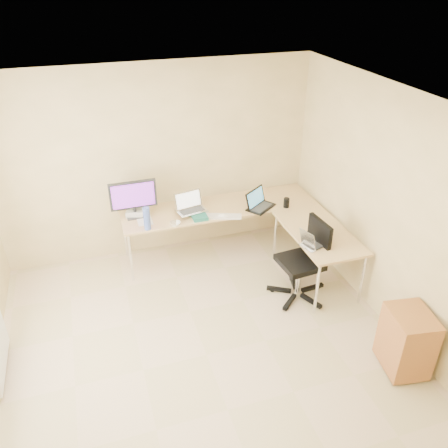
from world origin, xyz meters
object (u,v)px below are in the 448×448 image
object	(u,v)px
laptop_black	(261,200)
cabinet	(406,341)
desk_main	(219,229)
monitor	(134,199)
mug	(146,214)
office_chair	(300,262)
desk_fan	(133,201)
desk_return	(316,256)
laptop_center	(191,203)
keyboard	(223,216)
water_bottle	(147,219)
laptop_return	(313,239)

from	to	relation	value
laptop_black	cabinet	world-z (taller)	laptop_black
desk_main	monitor	xyz separation A→B (m)	(-1.13, 0.06, 0.62)
monitor	mug	size ratio (longest dim) A/B	5.80
office_chair	monitor	bearing A→B (deg)	138.50
desk_fan	laptop_black	bearing A→B (deg)	-31.53
desk_return	laptop_black	world-z (taller)	laptop_black
desk_fan	laptop_center	bearing A→B (deg)	-39.79
desk_return	laptop_center	distance (m)	1.74
monitor	keyboard	size ratio (longest dim) A/B	1.21
mug	monitor	bearing A→B (deg)	155.57
keyboard	water_bottle	world-z (taller)	water_bottle
desk_main	cabinet	bearing A→B (deg)	-66.71
laptop_return	laptop_center	bearing A→B (deg)	26.28
mug	cabinet	world-z (taller)	mug
desk_main	laptop_black	bearing A→B (deg)	-22.08
laptop_center	water_bottle	xyz separation A→B (m)	(-0.61, -0.20, -0.02)
keyboard	cabinet	distance (m)	2.62
monitor	water_bottle	bearing A→B (deg)	-74.55
monitor	desk_fan	distance (m)	0.17
laptop_return	office_chair	size ratio (longest dim) A/B	0.28
keyboard	cabinet	world-z (taller)	keyboard
laptop_center	mug	xyz separation A→B (m)	(-0.59, 0.09, -0.12)
desk_main	desk_return	world-z (taller)	same
desk_fan	cabinet	distance (m)	3.64
desk_return	laptop_return	bearing A→B (deg)	-130.52
keyboard	cabinet	bearing A→B (deg)	-43.04
cabinet	laptop_return	bearing A→B (deg)	114.83
keyboard	water_bottle	distance (m)	0.99
desk_main	monitor	bearing A→B (deg)	176.97
desk_main	keyboard	bearing A→B (deg)	-99.18
mug	desk_fan	bearing A→B (deg)	123.01
desk_main	monitor	distance (m)	1.29
desk_return	keyboard	world-z (taller)	keyboard
desk_return	cabinet	distance (m)	1.62
laptop_center	office_chair	size ratio (longest dim) A/B	0.37
laptop_black	desk_fan	bearing A→B (deg)	129.84
desk_main	laptop_black	xyz separation A→B (m)	(0.52, -0.21, 0.49)
mug	cabinet	bearing A→B (deg)	-50.94
monitor	water_bottle	distance (m)	0.39
water_bottle	desk_fan	bearing A→B (deg)	101.47
desk_fan	cabinet	xyz separation A→B (m)	(2.25, -2.81, -0.53)
desk_fan	water_bottle	bearing A→B (deg)	-96.04
keyboard	desk_fan	world-z (taller)	desk_fan
laptop_black	monitor	bearing A→B (deg)	134.53
mug	laptop_return	bearing A→B (deg)	-36.21
desk_fan	office_chair	world-z (taller)	desk_fan
cabinet	mug	bearing A→B (deg)	137.96
laptop_black	keyboard	xyz separation A→B (m)	(-0.57, -0.09, -0.11)
desk_return	mug	distance (m)	2.25
laptop_return	desk_return	bearing A→B (deg)	-58.61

